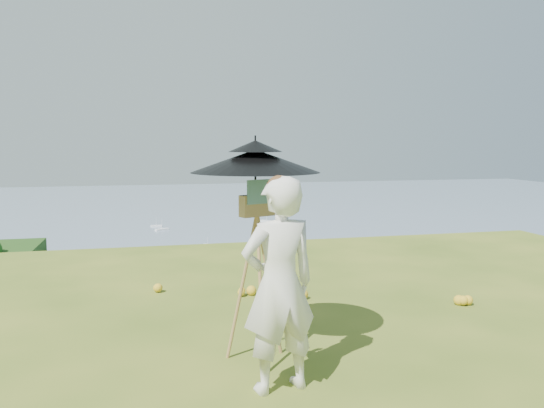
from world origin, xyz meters
name	(u,v)px	position (x,y,z in m)	size (l,w,h in m)	color
ground	(363,397)	(0.00, 0.00, 0.00)	(14.00, 14.00, 0.00)	#485F1B
shoreline_tier	(166,393)	(0.00, 75.00, -36.00)	(170.00, 28.00, 8.00)	gray
bay_water	(154,222)	(0.00, 240.00, -34.00)	(700.00, 700.00, 0.00)	slate
slope_trees	(177,370)	(0.00, 35.00, -15.00)	(110.00, 50.00, 6.00)	#184D17
harbor_town	(165,352)	(0.00, 75.00, -29.50)	(110.00, 22.00, 5.00)	silver
moored_boats	(115,261)	(-12.50, 161.00, -33.65)	(140.00, 140.00, 0.70)	white
wildflowers	(352,377)	(0.00, 0.25, 0.06)	(10.00, 10.50, 0.12)	gold
painter	(279,285)	(-0.64, 0.30, 0.91)	(0.67, 0.44, 1.83)	silver
field_easel	(257,272)	(-0.71, 0.90, 0.88)	(0.67, 0.67, 1.76)	#9C7541
sun_umbrella	(255,174)	(-0.72, 0.93, 1.81)	(1.21, 1.21, 0.71)	black
painter_cap	(279,182)	(-0.64, 0.30, 1.78)	(0.20, 0.24, 0.10)	#DC7887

